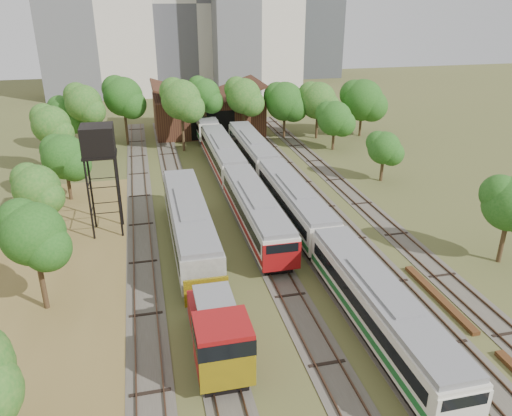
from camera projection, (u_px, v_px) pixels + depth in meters
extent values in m
plane|color=#475123|center=(384.00, 399.00, 26.26)|extent=(240.00, 240.00, 0.00)
cube|color=brown|center=(44.00, 352.00, 29.63)|extent=(14.00, 60.00, 0.04)
cube|color=#4C473D|center=(141.00, 225.00, 46.10)|extent=(2.60, 80.00, 0.06)
cube|color=#472D1E|center=(133.00, 224.00, 45.92)|extent=(0.08, 80.00, 0.14)
cube|color=#472D1E|center=(149.00, 223.00, 46.22)|extent=(0.08, 80.00, 0.14)
cube|color=#4C473D|center=(184.00, 220.00, 46.94)|extent=(2.60, 80.00, 0.06)
cube|color=#472D1E|center=(177.00, 220.00, 46.76)|extent=(0.08, 80.00, 0.14)
cube|color=#472D1E|center=(192.00, 219.00, 47.06)|extent=(0.08, 80.00, 0.14)
cube|color=#4C473D|center=(247.00, 215.00, 48.20)|extent=(2.60, 80.00, 0.06)
cube|color=#472D1E|center=(239.00, 214.00, 48.02)|extent=(0.08, 80.00, 0.14)
cube|color=#472D1E|center=(254.00, 213.00, 48.32)|extent=(0.08, 80.00, 0.14)
cube|color=#4C473D|center=(286.00, 211.00, 49.05)|extent=(2.60, 80.00, 0.06)
cube|color=#472D1E|center=(279.00, 211.00, 48.86)|extent=(0.08, 80.00, 0.14)
cube|color=#472D1E|center=(293.00, 209.00, 49.16)|extent=(0.08, 80.00, 0.14)
cube|color=#4C473D|center=(325.00, 207.00, 49.89)|extent=(2.60, 80.00, 0.06)
cube|color=#472D1E|center=(318.00, 207.00, 49.70)|extent=(0.08, 80.00, 0.14)
cube|color=#472D1E|center=(331.00, 206.00, 50.00)|extent=(0.08, 80.00, 0.14)
cube|color=#4C473D|center=(362.00, 204.00, 50.73)|extent=(2.60, 80.00, 0.06)
cube|color=#472D1E|center=(355.00, 203.00, 50.54)|extent=(0.08, 80.00, 0.14)
cube|color=#472D1E|center=(368.00, 202.00, 50.84)|extent=(0.08, 80.00, 0.14)
cube|color=black|center=(256.00, 227.00, 44.70)|extent=(2.18, 15.64, 0.79)
cube|color=silver|center=(255.00, 211.00, 44.06)|extent=(2.87, 17.00, 2.48)
cube|color=black|center=(255.00, 208.00, 43.94)|extent=(2.93, 15.64, 0.84)
cube|color=slate|center=(255.00, 196.00, 43.50)|extent=(2.64, 16.66, 0.36)
cube|color=maroon|center=(256.00, 218.00, 44.33)|extent=(2.93, 16.66, 0.45)
cube|color=maroon|center=(282.00, 257.00, 36.54)|extent=(2.91, 0.25, 2.23)
cube|color=black|center=(223.00, 167.00, 60.36)|extent=(2.18, 15.64, 0.79)
cube|color=silver|center=(222.00, 154.00, 59.72)|extent=(2.87, 17.00, 2.48)
cube|color=black|center=(222.00, 152.00, 59.60)|extent=(2.93, 15.64, 0.84)
cube|color=slate|center=(222.00, 143.00, 59.16)|extent=(2.64, 16.66, 0.36)
cube|color=maroon|center=(222.00, 160.00, 59.99)|extent=(2.93, 16.66, 0.45)
cube|color=black|center=(376.00, 329.00, 31.13)|extent=(2.13, 15.64, 0.77)
cube|color=silver|center=(379.00, 307.00, 30.50)|extent=(2.81, 17.00, 2.42)
cube|color=black|center=(379.00, 303.00, 30.38)|extent=(2.87, 15.64, 0.82)
cube|color=slate|center=(381.00, 288.00, 29.95)|extent=(2.58, 16.66, 0.35)
cube|color=#175C26|center=(378.00, 317.00, 30.76)|extent=(2.87, 16.66, 0.44)
cube|color=silver|center=(461.00, 412.00, 22.98)|extent=(2.85, 0.25, 2.18)
cube|color=black|center=(294.00, 217.00, 46.79)|extent=(2.13, 15.64, 0.77)
cube|color=silver|center=(294.00, 201.00, 46.16)|extent=(2.81, 17.00, 2.42)
cube|color=black|center=(294.00, 198.00, 46.05)|extent=(2.87, 15.64, 0.82)
cube|color=slate|center=(295.00, 187.00, 45.61)|extent=(2.58, 16.66, 0.35)
cube|color=#175C26|center=(294.00, 208.00, 46.43)|extent=(2.87, 16.66, 0.44)
cube|color=black|center=(252.00, 161.00, 62.45)|extent=(2.13, 15.64, 0.77)
cube|color=silver|center=(252.00, 149.00, 61.82)|extent=(2.81, 17.00, 2.42)
cube|color=black|center=(252.00, 147.00, 61.71)|extent=(2.87, 15.64, 0.82)
cube|color=slate|center=(252.00, 138.00, 61.28)|extent=(2.58, 16.66, 0.35)
cube|color=#175C26|center=(252.00, 154.00, 62.09)|extent=(2.87, 16.66, 0.44)
cube|color=black|center=(202.00, 130.00, 76.92)|extent=(2.14, 14.72, 0.78)
cube|color=silver|center=(202.00, 120.00, 76.29)|extent=(2.82, 16.00, 2.44)
cube|color=black|center=(202.00, 118.00, 76.18)|extent=(2.88, 14.72, 0.83)
cube|color=slate|center=(202.00, 111.00, 75.74)|extent=(2.60, 15.68, 0.35)
cube|color=#175C26|center=(202.00, 124.00, 76.56)|extent=(2.88, 15.68, 0.44)
cube|color=silver|center=(210.00, 133.00, 69.22)|extent=(2.86, 0.25, 2.19)
cube|color=black|center=(217.00, 345.00, 29.52)|extent=(2.39, 7.20, 0.98)
cube|color=maroon|center=(214.00, 319.00, 29.73)|extent=(2.72, 4.40, 1.63)
cube|color=maroon|center=(223.00, 346.00, 26.43)|extent=(2.93, 2.83, 2.93)
cube|color=black|center=(223.00, 335.00, 26.15)|extent=(2.99, 2.88, 0.98)
cube|color=gold|center=(228.00, 374.00, 25.50)|extent=(2.93, 0.20, 1.96)
cube|color=gold|center=(206.00, 292.00, 32.57)|extent=(2.93, 0.20, 1.96)
cube|color=slate|center=(215.00, 301.00, 28.30)|extent=(2.17, 3.60, 0.22)
cube|color=black|center=(190.00, 241.00, 42.08)|extent=(2.33, 16.56, 0.85)
cube|color=gray|center=(189.00, 223.00, 41.39)|extent=(3.07, 18.00, 2.65)
cube|color=black|center=(189.00, 219.00, 41.27)|extent=(3.13, 16.56, 0.90)
cube|color=slate|center=(188.00, 206.00, 40.79)|extent=(2.83, 17.64, 0.38)
cylinder|color=black|center=(89.00, 201.00, 42.09)|extent=(0.18, 0.18, 7.10)
cylinder|color=black|center=(119.00, 199.00, 42.60)|extent=(0.18, 0.18, 7.10)
cylinder|color=black|center=(91.00, 191.00, 44.24)|extent=(0.18, 0.18, 7.10)
cylinder|color=black|center=(119.00, 189.00, 44.74)|extent=(0.18, 0.18, 7.10)
cube|color=black|center=(100.00, 155.00, 41.98)|extent=(2.80, 2.80, 0.20)
cube|color=black|center=(98.00, 140.00, 41.47)|extent=(2.66, 2.66, 2.40)
cube|color=#543018|center=(439.00, 297.00, 34.81)|extent=(0.56, 8.46, 0.28)
cube|color=#351A13|center=(208.00, 114.00, 76.88)|extent=(16.00, 11.00, 5.50)
cube|color=#351A13|center=(180.00, 93.00, 74.72)|extent=(8.45, 11.55, 2.96)
cube|color=#351A13|center=(233.00, 91.00, 76.40)|extent=(8.45, 11.55, 2.96)
cube|color=black|center=(213.00, 125.00, 72.22)|extent=(6.40, 0.15, 4.12)
cylinder|color=#382616|center=(42.00, 280.00, 33.02)|extent=(0.36, 0.36, 4.39)
sphere|color=#1B5015|center=(33.00, 234.00, 31.69)|extent=(4.11, 4.11, 4.11)
cylinder|color=#382616|center=(43.00, 220.00, 42.43)|extent=(0.36, 0.36, 3.83)
sphere|color=#1B5015|center=(37.00, 188.00, 41.26)|extent=(3.87, 3.87, 3.87)
cylinder|color=#382616|center=(69.00, 183.00, 51.14)|extent=(0.36, 0.36, 3.62)
sphere|color=#1B5015|center=(65.00, 157.00, 50.04)|extent=(4.53, 4.53, 4.53)
cylinder|color=#382616|center=(56.00, 155.00, 58.32)|extent=(0.36, 0.36, 4.65)
sphere|color=#1B5015|center=(51.00, 125.00, 56.91)|extent=(4.38, 4.38, 4.38)
cylinder|color=#382616|center=(70.00, 136.00, 67.46)|extent=(0.36, 0.36, 3.95)
sphere|color=#1B5015|center=(67.00, 114.00, 66.26)|extent=(4.79, 4.79, 4.79)
cylinder|color=#382616|center=(88.00, 134.00, 65.85)|extent=(0.36, 0.36, 5.29)
sphere|color=#1B5015|center=(84.00, 103.00, 64.24)|extent=(4.69, 4.69, 4.69)
cylinder|color=#382616|center=(126.00, 126.00, 69.68)|extent=(0.36, 0.36, 5.35)
sphere|color=#1B5015|center=(123.00, 97.00, 68.06)|extent=(5.30, 5.30, 5.30)
cylinder|color=#382616|center=(183.00, 131.00, 67.00)|extent=(0.36, 0.36, 5.46)
sphere|color=#1B5015|center=(181.00, 100.00, 65.34)|extent=(5.22, 5.22, 5.22)
cylinder|color=#382616|center=(206.00, 123.00, 71.59)|extent=(0.36, 0.36, 5.31)
sphere|color=#1B5015|center=(204.00, 94.00, 69.98)|extent=(4.42, 4.42, 4.42)
cylinder|color=#382616|center=(244.00, 124.00, 71.76)|extent=(0.36, 0.36, 5.08)
sphere|color=#1B5015|center=(243.00, 96.00, 70.22)|extent=(4.96, 4.96, 4.96)
cylinder|color=#382616|center=(284.00, 124.00, 73.61)|extent=(0.36, 0.36, 4.21)
sphere|color=#1B5015|center=(285.00, 101.00, 72.33)|extent=(5.59, 5.59, 5.59)
cylinder|color=#382616|center=(317.00, 124.00, 73.20)|extent=(0.36, 0.36, 4.37)
sphere|color=#1B5015|center=(318.00, 101.00, 71.88)|extent=(5.30, 5.30, 5.30)
cylinder|color=#382616|center=(361.00, 122.00, 74.55)|extent=(0.36, 0.36, 4.20)
sphere|color=#1B5015|center=(362.00, 100.00, 73.28)|extent=(6.06, 6.06, 6.06)
cylinder|color=#382616|center=(503.00, 240.00, 39.01)|extent=(0.36, 0.36, 3.91)
sphere|color=#1B5015|center=(511.00, 204.00, 37.82)|extent=(4.20, 4.20, 4.20)
cylinder|color=#382616|center=(382.00, 168.00, 56.52)|extent=(0.36, 0.36, 3.05)
sphere|color=#1B5015|center=(384.00, 148.00, 55.59)|extent=(3.67, 3.67, 3.67)
cylinder|color=#382616|center=(333.00, 137.00, 67.95)|extent=(0.36, 0.36, 3.40)
sphere|color=#1B5015|center=(335.00, 118.00, 66.92)|extent=(4.66, 4.66, 4.66)
cube|color=#ADAA9D|center=(191.00, 3.00, 109.10)|extent=(20.00, 18.00, 36.00)
cube|color=#3F4246|center=(314.00, 19.00, 126.35)|extent=(12.00, 12.00, 28.00)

